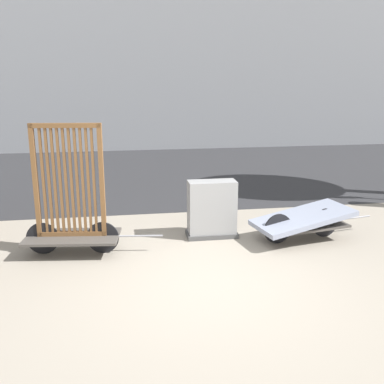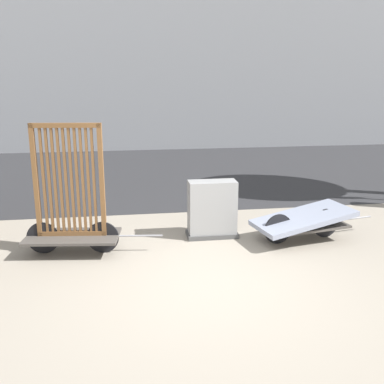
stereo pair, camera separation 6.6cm
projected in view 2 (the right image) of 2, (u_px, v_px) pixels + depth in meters
The scene contains 5 objects.
ground_plane at pixel (208, 285), 6.08m from camera, with size 60.00×60.00×0.00m, color gray.
road_strip at pixel (162, 172), 13.25m from camera, with size 56.00×8.22×0.01m.
bike_cart_with_bedframe at pixel (71, 210), 7.03m from camera, with size 2.19×0.92×2.07m.
bike_cart_with_mattress at pixel (303, 220), 7.68m from camera, with size 2.30×1.16×0.56m.
utility_cabinet at pixel (212, 211), 7.83m from camera, with size 0.89×0.42×1.00m.
Camera 2 is at (-1.05, -5.47, 2.75)m, focal length 42.00 mm.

